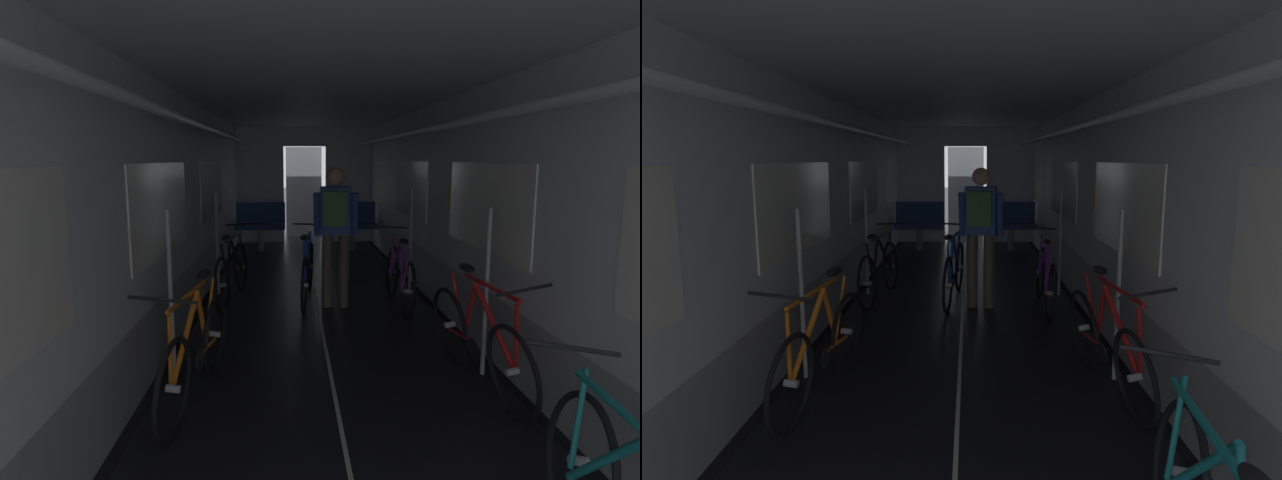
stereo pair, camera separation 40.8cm
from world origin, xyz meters
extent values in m
cube|color=black|center=(-1.41, 3.25, 0.00)|extent=(0.08, 11.50, 0.01)
cube|color=black|center=(1.41, 3.25, 0.00)|extent=(0.08, 11.50, 0.01)
cube|color=beige|center=(0.00, 3.25, 0.00)|extent=(0.03, 11.27, 0.00)
cube|color=#9EA0A5|center=(-1.51, 3.25, 0.30)|extent=(0.12, 11.50, 0.60)
cube|color=silver|center=(-1.51, 3.25, 1.53)|extent=(0.12, 11.50, 1.85)
cube|color=white|center=(-1.45, 2.67, 1.35)|extent=(0.02, 1.90, 0.80)
cube|color=white|center=(-1.45, 5.55, 1.35)|extent=(0.02, 1.90, 0.80)
cube|color=white|center=(-1.45, 8.42, 1.35)|extent=(0.02, 1.90, 0.80)
cube|color=yellow|center=(-1.45, 3.08, 1.35)|extent=(0.01, 0.20, 0.28)
cylinder|color=white|center=(-1.17, 3.25, 2.10)|extent=(0.07, 11.04, 0.07)
cylinder|color=#B7BABF|center=(-1.27, 2.10, 0.70)|extent=(0.04, 0.04, 1.40)
cylinder|color=#B7BABF|center=(-1.27, 4.70, 0.70)|extent=(0.04, 0.04, 1.40)
cube|color=#9EA0A5|center=(1.51, 3.25, 0.30)|extent=(0.12, 11.50, 0.60)
cube|color=silver|center=(1.51, 3.25, 1.53)|extent=(0.12, 11.50, 1.85)
cube|color=white|center=(1.45, 2.67, 1.35)|extent=(0.02, 1.90, 0.80)
cube|color=white|center=(1.45, 5.55, 1.35)|extent=(0.02, 1.90, 0.80)
cube|color=white|center=(1.45, 8.42, 1.35)|extent=(0.02, 1.90, 0.80)
cube|color=yellow|center=(1.45, 3.63, 1.35)|extent=(0.01, 0.20, 0.28)
cylinder|color=white|center=(1.17, 3.25, 2.10)|extent=(0.07, 11.04, 0.07)
cylinder|color=#B7BABF|center=(1.27, 2.10, 0.70)|extent=(0.04, 0.04, 1.40)
cylinder|color=#B7BABF|center=(1.27, 4.70, 0.70)|extent=(0.04, 0.04, 1.40)
cube|color=silver|center=(-0.95, 9.06, 1.23)|extent=(1.00, 0.12, 2.45)
cube|color=silver|center=(0.95, 9.06, 1.23)|extent=(1.00, 0.12, 2.45)
cube|color=silver|center=(0.00, 9.06, 2.25)|extent=(0.90, 0.12, 0.40)
cube|color=#4C4F54|center=(0.00, 9.76, 1.03)|extent=(0.81, 0.04, 2.05)
cube|color=white|center=(0.00, 3.25, 2.51)|extent=(3.14, 11.62, 0.12)
cylinder|color=gray|center=(-0.90, 8.00, 0.22)|extent=(0.12, 0.12, 0.44)
cube|color=#2D4784|center=(-0.90, 8.00, 0.49)|extent=(0.96, 0.44, 0.10)
cube|color=#2D4784|center=(-0.90, 8.19, 0.74)|extent=(0.96, 0.08, 0.40)
torus|color=gray|center=(-1.33, 8.22, 0.94)|extent=(0.14, 0.14, 0.02)
cylinder|color=gray|center=(0.90, 8.00, 0.22)|extent=(0.12, 0.12, 0.44)
cube|color=#2D4784|center=(0.90, 8.00, 0.49)|extent=(0.96, 0.44, 0.10)
cube|color=#2D4784|center=(0.90, 8.19, 0.74)|extent=(0.96, 0.08, 0.40)
torus|color=gray|center=(0.47, 8.22, 0.94)|extent=(0.14, 0.14, 0.02)
torus|color=black|center=(-1.12, 3.95, 0.33)|extent=(0.15, 0.67, 0.67)
cylinder|color=#B2B2B7|center=(-1.12, 3.95, 0.33)|extent=(0.10, 0.06, 0.05)
torus|color=black|center=(-1.00, 4.96, 0.33)|extent=(0.15, 0.67, 0.67)
cylinder|color=#B2B2B7|center=(-1.00, 4.96, 0.33)|extent=(0.10, 0.06, 0.05)
cylinder|color=black|center=(-1.03, 4.65, 0.55)|extent=(0.13, 0.54, 0.56)
cylinder|color=black|center=(-1.07, 4.24, 0.55)|extent=(0.05, 0.35, 0.55)
cylinder|color=black|center=(-1.03, 4.49, 0.82)|extent=(0.13, 0.82, 0.04)
cylinder|color=black|center=(-1.10, 4.01, 0.58)|extent=(0.07, 0.16, 0.49)
cylinder|color=black|center=(-1.10, 4.17, 0.31)|extent=(0.08, 0.45, 0.07)
cylinder|color=black|center=(-0.99, 4.93, 0.58)|extent=(0.05, 0.09, 0.49)
cylinder|color=black|center=(-1.07, 4.39, 0.29)|extent=(0.04, 0.17, 0.17)
ellipsoid|color=black|center=(-1.08, 4.06, 0.88)|extent=(0.12, 0.25, 0.06)
cylinder|color=black|center=(-0.97, 4.95, 0.92)|extent=(0.44, 0.07, 0.05)
torus|color=black|center=(-0.97, 2.28, 0.33)|extent=(0.16, 0.68, 0.67)
cylinder|color=#B2B2B7|center=(-0.97, 2.28, 0.33)|extent=(0.10, 0.06, 0.06)
torus|color=black|center=(-1.08, 1.27, 0.33)|extent=(0.16, 0.68, 0.67)
cylinder|color=#B2B2B7|center=(-1.08, 1.27, 0.33)|extent=(0.10, 0.06, 0.06)
cylinder|color=orange|center=(-1.06, 1.58, 0.55)|extent=(0.14, 0.54, 0.56)
cylinder|color=orange|center=(-1.02, 1.99, 0.55)|extent=(0.04, 0.35, 0.55)
cylinder|color=orange|center=(-1.06, 1.74, 0.82)|extent=(0.13, 0.82, 0.04)
cylinder|color=orange|center=(-0.99, 2.21, 0.58)|extent=(0.08, 0.16, 0.49)
cylinder|color=orange|center=(-0.99, 2.06, 0.31)|extent=(0.08, 0.45, 0.07)
cylinder|color=orange|center=(-1.10, 1.30, 0.58)|extent=(0.06, 0.09, 0.49)
cylinder|color=black|center=(-1.01, 1.83, 0.29)|extent=(0.04, 0.17, 0.17)
ellipsoid|color=black|center=(-1.02, 2.16, 0.88)|extent=(0.12, 0.25, 0.07)
cylinder|color=black|center=(-1.13, 1.28, 0.92)|extent=(0.44, 0.08, 0.06)
torus|color=black|center=(1.08, 2.41, 0.33)|extent=(0.20, 0.68, 0.67)
cylinder|color=#B2B2B7|center=(1.08, 2.41, 0.33)|extent=(0.10, 0.06, 0.06)
torus|color=black|center=(1.19, 1.39, 0.33)|extent=(0.20, 0.68, 0.67)
cylinder|color=#B2B2B7|center=(1.19, 1.39, 0.33)|extent=(0.10, 0.06, 0.06)
cylinder|color=red|center=(1.19, 1.71, 0.55)|extent=(0.17, 0.53, 0.56)
cylinder|color=red|center=(1.14, 2.12, 0.55)|extent=(0.08, 0.35, 0.55)
cylinder|color=red|center=(1.21, 1.87, 0.81)|extent=(0.13, 0.82, 0.04)
cylinder|color=red|center=(1.12, 2.34, 0.57)|extent=(0.11, 0.16, 0.49)
cylinder|color=red|center=(1.10, 2.18, 0.31)|extent=(0.07, 0.45, 0.07)
cylinder|color=red|center=(1.22, 1.43, 0.57)|extent=(0.09, 0.10, 0.49)
cylinder|color=black|center=(1.12, 1.96, 0.29)|extent=(0.05, 0.17, 0.17)
ellipsoid|color=black|center=(1.17, 2.30, 0.87)|extent=(0.12, 0.25, 0.07)
cylinder|color=black|center=(1.27, 1.41, 0.91)|extent=(0.44, 0.07, 0.08)
torus|color=black|center=(1.06, 0.36, 0.33)|extent=(0.19, 0.68, 0.67)
cylinder|color=#B2B2B7|center=(1.06, 0.36, 0.33)|extent=(0.10, 0.06, 0.06)
cylinder|color=teal|center=(1.00, 0.05, 0.55)|extent=(0.06, 0.55, 0.56)
cylinder|color=teal|center=(0.95, -0.10, 0.81)|extent=(0.12, 0.82, 0.04)
cylinder|color=teal|center=(1.03, 0.33, 0.57)|extent=(0.10, 0.08, 0.49)
cylinder|color=black|center=(0.98, 0.36, 0.91)|extent=(0.44, 0.07, 0.08)
torus|color=black|center=(0.97, 3.54, 0.33)|extent=(0.10, 0.67, 0.67)
cylinder|color=#B2B2B7|center=(0.97, 3.54, 0.33)|extent=(0.09, 0.05, 0.06)
torus|color=black|center=(1.01, 4.56, 0.33)|extent=(0.10, 0.67, 0.67)
cylinder|color=#B2B2B7|center=(1.01, 4.56, 0.33)|extent=(0.09, 0.05, 0.06)
cylinder|color=purple|center=(0.98, 4.25, 0.55)|extent=(0.06, 0.54, 0.56)
cylinder|color=purple|center=(0.97, 3.84, 0.55)|extent=(0.08, 0.34, 0.55)
cylinder|color=purple|center=(0.96, 4.09, 0.82)|extent=(0.06, 0.82, 0.04)
cylinder|color=purple|center=(0.96, 3.61, 0.58)|extent=(0.05, 0.16, 0.49)
cylinder|color=purple|center=(0.98, 3.77, 0.31)|extent=(0.04, 0.45, 0.07)
cylinder|color=purple|center=(0.99, 4.53, 0.58)|extent=(0.06, 0.09, 0.49)
cylinder|color=black|center=(0.99, 3.99, 0.29)|extent=(0.03, 0.17, 0.17)
ellipsoid|color=black|center=(0.94, 3.66, 0.88)|extent=(0.10, 0.24, 0.07)
cylinder|color=black|center=(0.97, 4.55, 0.92)|extent=(0.44, 0.04, 0.05)
cylinder|color=brown|center=(0.12, 4.15, 0.45)|extent=(0.13, 0.13, 0.90)
cylinder|color=brown|center=(0.32, 4.13, 0.45)|extent=(0.13, 0.13, 0.90)
cube|color=#2D4C99|center=(0.22, 4.14, 1.18)|extent=(0.38, 0.26, 0.56)
cylinder|color=#2D4C99|center=(0.00, 4.19, 1.13)|extent=(0.11, 0.21, 0.53)
cylinder|color=#2D4C99|center=(0.44, 4.14, 1.13)|extent=(0.11, 0.21, 0.53)
sphere|color=tan|center=(0.22, 4.14, 1.58)|extent=(0.21, 0.21, 0.21)
cube|color=#3D703D|center=(0.20, 3.97, 1.22)|extent=(0.30, 0.19, 0.40)
torus|color=black|center=(-0.17, 3.88, 0.33)|extent=(0.12, 0.67, 0.67)
cylinder|color=#B2B2B7|center=(-0.17, 3.88, 0.33)|extent=(0.10, 0.06, 0.05)
torus|color=black|center=(-0.05, 4.90, 0.33)|extent=(0.12, 0.67, 0.67)
cylinder|color=#B2B2B7|center=(-0.05, 4.90, 0.33)|extent=(0.10, 0.06, 0.05)
cylinder|color=#2342B7|center=(-0.09, 4.59, 0.55)|extent=(0.09, 0.54, 0.56)
cylinder|color=#2342B7|center=(-0.14, 4.18, 0.55)|extent=(0.08, 0.34, 0.55)
cylinder|color=#2342B7|center=(-0.12, 4.43, 0.82)|extent=(0.12, 0.82, 0.03)
cylinder|color=#2342B7|center=(-0.16, 3.95, 0.58)|extent=(0.03, 0.17, 0.49)
cylinder|color=#2342B7|center=(-0.14, 4.11, 0.31)|extent=(0.07, 0.45, 0.07)
cylinder|color=#2342B7|center=(-0.06, 4.87, 0.58)|extent=(0.05, 0.09, 0.49)
cylinder|color=black|center=(-0.12, 4.33, 0.29)|extent=(0.03, 0.17, 0.17)
ellipsoid|color=black|center=(-0.17, 4.01, 0.88)|extent=(0.12, 0.25, 0.06)
cylinder|color=black|center=(-0.07, 4.89, 0.92)|extent=(0.44, 0.07, 0.03)
camera|label=1|loc=(-0.33, -1.82, 1.79)|focal=28.36mm
camera|label=2|loc=(0.08, -1.83, 1.79)|focal=28.36mm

